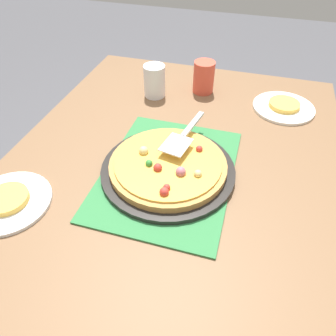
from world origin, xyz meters
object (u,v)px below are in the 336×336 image
(plate_far_right, at_px, (283,108))
(served_slice_left, at_px, (7,199))
(pizza_server, at_px, (183,136))
(served_slice_right, at_px, (284,104))
(pizza_pan, at_px, (168,170))
(pizza, at_px, (168,165))
(plate_near_left, at_px, (9,202))
(cup_far, at_px, (155,81))
(cup_near, at_px, (203,77))

(plate_far_right, xyz_separation_m, served_slice_left, (-0.67, 0.68, 0.01))
(served_slice_left, relative_size, pizza_server, 0.47)
(served_slice_left, distance_m, served_slice_right, 0.95)
(pizza_pan, relative_size, served_slice_right, 3.45)
(pizza, bearing_deg, plate_far_right, -34.66)
(served_slice_left, height_order, pizza_server, pizza_server)
(pizza_pan, bearing_deg, plate_near_left, 121.67)
(pizza, xyz_separation_m, cup_far, (0.41, 0.17, 0.03))
(pizza_pan, xyz_separation_m, served_slice_left, (-0.23, 0.37, 0.01))
(served_slice_right, bearing_deg, cup_far, 94.66)
(cup_far, bearing_deg, served_slice_left, 162.89)
(pizza_pan, xyz_separation_m, pizza, (-0.00, -0.00, 0.02))
(plate_far_right, xyz_separation_m, cup_near, (0.04, 0.31, 0.06))
(cup_near, relative_size, pizza_server, 0.51)
(plate_far_right, bearing_deg, plate_near_left, 134.83)
(served_slice_right, xyz_separation_m, cup_far, (-0.04, 0.48, 0.04))
(pizza_pan, distance_m, served_slice_left, 0.43)
(plate_near_left, xyz_separation_m, served_slice_right, (0.67, -0.68, 0.01))
(plate_far_right, relative_size, pizza_server, 0.94)
(cup_far, relative_size, pizza_server, 0.51)
(cup_near, bearing_deg, pizza_pan, -179.62)
(plate_near_left, distance_m, pizza_server, 0.51)
(pizza_pan, xyz_separation_m, plate_near_left, (-0.23, 0.37, -0.01))
(plate_far_right, distance_m, served_slice_right, 0.01)
(served_slice_left, bearing_deg, pizza_pan, -58.33)
(pizza, height_order, cup_far, cup_far)
(pizza_pan, relative_size, pizza, 1.15)
(pizza_pan, bearing_deg, served_slice_right, -34.76)
(served_slice_right, height_order, pizza_server, pizza_server)
(served_slice_right, relative_size, cup_near, 0.92)
(cup_near, bearing_deg, served_slice_right, -97.91)
(pizza_pan, distance_m, pizza, 0.02)
(pizza, bearing_deg, served_slice_right, -34.66)
(served_slice_left, relative_size, served_slice_right, 1.00)
(cup_far, bearing_deg, pizza_pan, -157.13)
(plate_far_right, relative_size, cup_near, 1.83)
(plate_near_left, relative_size, plate_far_right, 1.00)
(plate_near_left, xyz_separation_m, plate_far_right, (0.67, -0.68, 0.00))
(pizza, relative_size, pizza_server, 1.41)
(pizza_pan, height_order, served_slice_left, served_slice_left)
(pizza, distance_m, plate_near_left, 0.43)
(pizza, distance_m, served_slice_left, 0.43)
(cup_near, height_order, pizza_server, cup_near)
(plate_near_left, bearing_deg, cup_near, -26.91)
(plate_near_left, distance_m, served_slice_left, 0.01)
(pizza, relative_size, cup_far, 2.75)
(pizza_server, bearing_deg, served_slice_left, 129.89)
(pizza_pan, height_order, served_slice_right, served_slice_right)
(pizza, relative_size, served_slice_right, 3.00)
(plate_near_left, xyz_separation_m, cup_far, (0.63, -0.19, 0.06))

